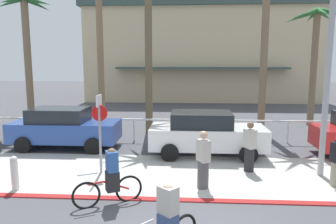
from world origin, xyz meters
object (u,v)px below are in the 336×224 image
(pedestrian_0, at_px, (250,149))
(pedestrian_1, at_px, (203,162))
(streetlight_curb, at_px, (334,39))
(car_blue_1, at_px, (64,127))
(car_white_2, at_px, (206,133))
(cyclist_red_0, at_px, (111,178))
(palm_tree_5, at_px, (316,35))
(cyclist_blue_1, at_px, (166,223))
(palm_tree_1, at_px, (26,33))
(bollard_0, at_px, (15,173))
(palm_tree_2, at_px, (99,13))
(stop_sign_bike_lane, at_px, (100,122))

(pedestrian_0, xyz_separation_m, pedestrian_1, (-1.58, -1.55, 0.00))
(streetlight_curb, bearing_deg, pedestrian_0, 167.77)
(car_blue_1, bearing_deg, car_white_2, -6.95)
(streetlight_curb, xyz_separation_m, car_white_2, (-3.54, 2.30, -3.41))
(cyclist_red_0, bearing_deg, pedestrian_0, 34.58)
(palm_tree_5, bearing_deg, car_white_2, -134.22)
(palm_tree_5, distance_m, cyclist_blue_1, 15.68)
(palm_tree_1, distance_m, pedestrian_0, 12.53)
(palm_tree_1, height_order, cyclist_red_0, palm_tree_1)
(car_white_2, bearing_deg, palm_tree_1, 155.41)
(bollard_0, relative_size, palm_tree_2, 0.12)
(palm_tree_1, bearing_deg, car_white_2, -24.59)
(bollard_0, xyz_separation_m, streetlight_curb, (9.10, 1.54, 3.76))
(car_blue_1, distance_m, car_white_2, 5.91)
(bollard_0, xyz_separation_m, palm_tree_5, (11.79, 10.24, 4.49))
(palm_tree_1, relative_size, palm_tree_2, 0.82)
(streetlight_curb, xyz_separation_m, pedestrian_1, (-3.79, -1.07, -3.50))
(streetlight_curb, relative_size, cyclist_red_0, 4.57)
(palm_tree_5, distance_m, pedestrian_1, 12.47)
(streetlight_curb, relative_size, pedestrian_0, 4.46)
(bollard_0, bearing_deg, palm_tree_5, 40.98)
(streetlight_curb, height_order, cyclist_blue_1, streetlight_curb)
(stop_sign_bike_lane, height_order, palm_tree_2, palm_tree_2)
(palm_tree_2, distance_m, cyclist_red_0, 12.21)
(palm_tree_2, bearing_deg, car_blue_1, -92.60)
(palm_tree_5, xyz_separation_m, cyclist_blue_1, (-7.30, -13.20, -4.31))
(stop_sign_bike_lane, xyz_separation_m, palm_tree_1, (-5.37, 6.30, 3.30))
(palm_tree_2, bearing_deg, stop_sign_bike_lane, -75.54)
(bollard_0, height_order, car_white_2, car_white_2)
(bollard_0, height_order, streetlight_curb, streetlight_curb)
(palm_tree_5, relative_size, cyclist_blue_1, 4.31)
(streetlight_curb, bearing_deg, pedestrian_1, -164.23)
(bollard_0, distance_m, car_white_2, 6.77)
(cyclist_blue_1, relative_size, pedestrian_1, 0.89)
(bollard_0, height_order, cyclist_blue_1, cyclist_blue_1)
(car_blue_1, xyz_separation_m, pedestrian_0, (7.19, -2.54, -0.09))
(pedestrian_1, bearing_deg, car_blue_1, 143.93)
(streetlight_curb, distance_m, palm_tree_1, 14.00)
(pedestrian_1, bearing_deg, stop_sign_bike_lane, 160.78)
(car_blue_1, bearing_deg, stop_sign_bike_lane, -51.59)
(stop_sign_bike_lane, bearing_deg, car_white_2, 32.32)
(pedestrian_0, bearing_deg, bollard_0, -163.67)
(car_white_2, xyz_separation_m, pedestrian_1, (-0.25, -3.37, -0.09))
(car_blue_1, distance_m, pedestrian_0, 7.63)
(palm_tree_1, height_order, car_white_2, palm_tree_1)
(stop_sign_bike_lane, relative_size, palm_tree_5, 0.40)
(bollard_0, xyz_separation_m, car_white_2, (5.56, 3.84, 0.35))
(stop_sign_bike_lane, distance_m, streetlight_curb, 7.53)
(palm_tree_1, bearing_deg, cyclist_blue_1, -54.22)
(car_blue_1, bearing_deg, streetlight_curb, -17.80)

